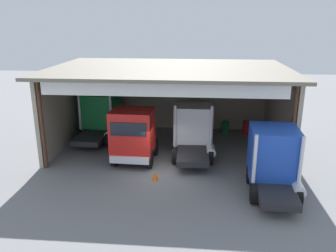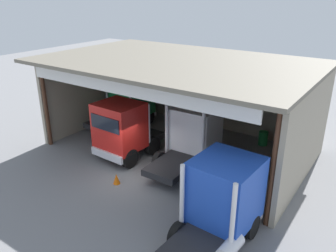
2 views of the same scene
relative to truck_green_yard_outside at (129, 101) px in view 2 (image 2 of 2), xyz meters
name	(u,v)px [view 2 (image 2 of 2)]	position (x,y,z in m)	size (l,w,h in m)	color
ground_plane	(135,177)	(5.29, -5.77, -1.77)	(80.00, 80.00, 0.00)	slate
workshop_shed	(188,85)	(5.29, -0.50, 2.16)	(15.42, 10.20, 5.66)	#9E937F
truck_green_yard_outside	(129,101)	(0.00, 0.00, 0.00)	(2.82, 5.24, 3.73)	#197F3D
truck_red_center_right_bay	(123,129)	(3.30, -4.38, 0.05)	(2.69, 4.35, 3.47)	red
truck_white_center_left_bay	(192,136)	(6.95, -2.69, -0.09)	(2.76, 5.06, 3.54)	white
truck_blue_right_bay	(222,199)	(11.15, -7.43, 0.01)	(2.61, 4.72, 3.42)	#1E47B7
oil_drum	(263,138)	(9.46, 2.09, -1.33)	(0.58, 0.58, 0.90)	#197233
tool_cart	(291,145)	(11.26, 2.03, -1.27)	(0.90, 0.60, 1.00)	red
traffic_cone	(116,179)	(4.95, -6.80, -1.49)	(0.36, 0.36, 0.56)	orange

